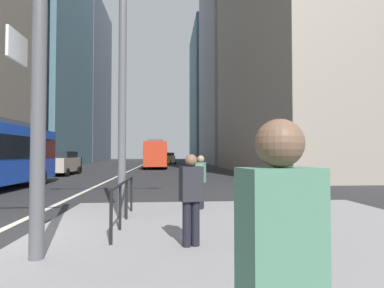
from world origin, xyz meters
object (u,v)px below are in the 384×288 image
at_px(city_bus_red_receding, 156,153).
at_px(car_oncoming_far, 65,162).
at_px(car_receding_far, 165,158).
at_px(pedestrian_walking, 281,281).
at_px(pedestrian_far, 191,195).
at_px(pedestrian_waiting, 201,179).
at_px(car_oncoming_mid, 62,163).
at_px(street_lamp_post, 123,17).
at_px(car_receding_near, 169,158).

bearing_deg(city_bus_red_receding, car_oncoming_far, -125.28).
height_order(car_receding_far, pedestrian_walking, car_receding_far).
bearing_deg(pedestrian_far, pedestrian_waiting, 81.08).
bearing_deg(car_oncoming_mid, pedestrian_walking, -69.84).
height_order(car_oncoming_mid, street_lamp_post, street_lamp_post).
height_order(car_oncoming_mid, car_receding_near, same).
bearing_deg(car_oncoming_far, car_oncoming_mid, -77.80).
bearing_deg(car_oncoming_mid, car_receding_far, 72.71).
distance_m(street_lamp_post, pedestrian_walking, 7.94).
xyz_separation_m(car_oncoming_mid, street_lamp_post, (7.38, -18.11, 4.29)).
height_order(pedestrian_waiting, pedestrian_far, pedestrian_far).
relative_size(car_receding_near, pedestrian_walking, 2.29).
bearing_deg(car_oncoming_mid, car_oncoming_far, 102.20).
bearing_deg(car_oncoming_mid, car_receding_near, 71.54).
bearing_deg(pedestrian_far, pedestrian_walking, -88.27).
bearing_deg(pedestrian_walking, pedestrian_waiting, 86.61).
xyz_separation_m(street_lamp_post, pedestrian_walking, (1.68, -6.57, -4.14)).
distance_m(pedestrian_waiting, pedestrian_walking, 7.62).
bearing_deg(street_lamp_post, car_receding_near, 87.96).
xyz_separation_m(car_oncoming_far, pedestrian_walking, (9.51, -26.78, 0.15)).
bearing_deg(pedestrian_walking, street_lamp_post, 104.38).
xyz_separation_m(car_receding_far, car_oncoming_far, (-8.70, -24.39, 0.00)).
relative_size(car_receding_near, car_receding_far, 0.89).
xyz_separation_m(pedestrian_walking, pedestrian_far, (-0.12, 3.96, -0.11)).
bearing_deg(car_oncoming_far, pedestrian_walking, -70.44).
distance_m(car_oncoming_mid, pedestrian_waiting, 19.55).
xyz_separation_m(pedestrian_waiting, pedestrian_walking, (-0.45, -7.60, 0.14)).
bearing_deg(city_bus_red_receding, car_receding_far, 85.47).
xyz_separation_m(car_receding_far, pedestrian_waiting, (1.27, -43.56, 0.01)).
relative_size(city_bus_red_receding, pedestrian_far, 7.39).
bearing_deg(city_bus_red_receding, street_lamp_post, -89.60).
relative_size(car_oncoming_far, pedestrian_walking, 2.57).
height_order(pedestrian_walking, pedestrian_far, pedestrian_walking).
distance_m(car_oncoming_far, street_lamp_post, 22.09).
relative_size(car_oncoming_mid, pedestrian_walking, 2.54).
xyz_separation_m(car_oncoming_far, pedestrian_far, (9.39, -22.81, 0.04)).
relative_size(pedestrian_waiting, pedestrian_walking, 0.88).
bearing_deg(pedestrian_waiting, car_receding_far, 91.67).
relative_size(city_bus_red_receding, street_lamp_post, 1.48).
bearing_deg(car_receding_near, car_oncoming_mid, -108.46).
height_order(car_receding_far, pedestrian_waiting, car_receding_far).
bearing_deg(car_receding_near, pedestrian_far, -90.05).
bearing_deg(car_receding_near, car_receding_far, -150.04).
height_order(car_receding_near, car_oncoming_far, same).
bearing_deg(car_receding_far, street_lamp_post, -91.11).
bearing_deg(car_receding_near, pedestrian_walking, -89.91).
bearing_deg(pedestrian_waiting, pedestrian_far, -98.92).
bearing_deg(pedestrian_far, car_oncoming_far, 112.38).
bearing_deg(pedestrian_walking, car_oncoming_far, 109.56).
distance_m(car_oncoming_mid, car_receding_near, 28.37).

